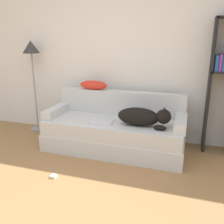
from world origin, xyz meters
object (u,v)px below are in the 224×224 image
dog (143,117)px  bookshelf (223,80)px  floor_lamp (32,57)px  power_adapter (54,176)px  couch (114,135)px  laptop (101,122)px  throw_pillow (94,85)px

dog → bookshelf: bearing=28.1°
floor_lamp → power_adapter: bearing=-50.7°
dog → floor_lamp: bearing=166.5°
couch → dog: 0.57m
couch → laptop: 0.31m
laptop → bookshelf: size_ratio=0.19×
laptop → throw_pillow: size_ratio=0.79×
laptop → power_adapter: 0.96m
throw_pillow → power_adapter: size_ratio=6.61×
laptop → throw_pillow: throw_pillow is taller
throw_pillow → bookshelf: size_ratio=0.24×
dog → throw_pillow: size_ratio=1.59×
couch → throw_pillow: 0.83m
couch → floor_lamp: size_ratio=1.30×
laptop → floor_lamp: (-1.36, 0.50, 0.80)m
laptop → floor_lamp: floor_lamp is taller
throw_pillow → laptop: bearing=-58.3°
dog → laptop: bearing=-176.7°
couch → throw_pillow: throw_pillow is taller
throw_pillow → dog: bearing=-26.0°
couch → laptop: laptop is taller
dog → throw_pillow: throw_pillow is taller
floor_lamp → bookshelf: bearing=0.8°
bookshelf → power_adapter: 2.48m
power_adapter → couch: bearing=64.7°
dog → floor_lamp: floor_lamp is taller
dog → throw_pillow: bearing=154.0°
couch → bookshelf: bookshelf is taller
power_adapter → dog: bearing=43.7°
dog → throw_pillow: (-0.86, 0.42, 0.29)m
laptop → floor_lamp: bearing=154.2°
couch → dog: (0.43, -0.10, 0.35)m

